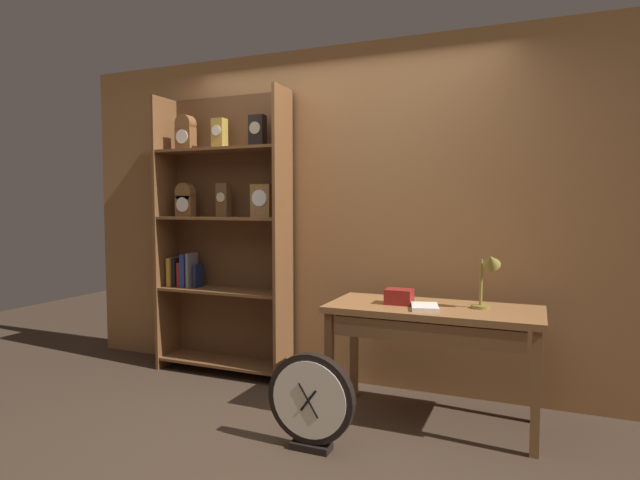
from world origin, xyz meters
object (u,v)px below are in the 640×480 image
workbench (432,321)px  toolbox_small (399,297)px  bookshelf (222,231)px  desk_lamp (488,272)px  open_repair_manual (425,307)px  round_clock_large (311,401)px

workbench → toolbox_small: toolbox_small is taller
bookshelf → toolbox_small: 1.67m
bookshelf → workbench: size_ratio=1.73×
bookshelf → desk_lamp: (2.12, -0.34, -0.20)m
bookshelf → open_repair_manual: (1.77, -0.47, -0.41)m
desk_lamp → toolbox_small: (-0.54, -0.03, -0.18)m
bookshelf → toolbox_small: size_ratio=13.46×
workbench → open_repair_manual: open_repair_manual is taller
toolbox_small → open_repair_manual: 0.21m
desk_lamp → round_clock_large: desk_lamp is taller
bookshelf → desk_lamp: size_ratio=6.17×
toolbox_small → round_clock_large: bearing=-118.6°
workbench → open_repair_manual: (-0.03, -0.08, 0.10)m
desk_lamp → open_repair_manual: bearing=-160.9°
bookshelf → workbench: (1.80, -0.39, -0.52)m
workbench → desk_lamp: bearing=7.7°
workbench → toolbox_small: (-0.22, 0.01, 0.14)m
workbench → toolbox_small: bearing=176.7°
open_repair_manual → bookshelf: bearing=151.1°
toolbox_small → bookshelf: bearing=166.7°
desk_lamp → open_repair_manual: size_ratio=1.68×
bookshelf → workbench: bearing=-12.1°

